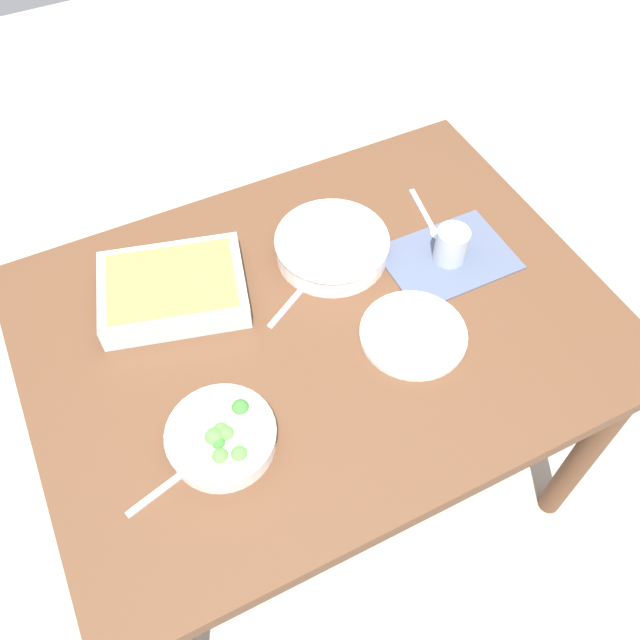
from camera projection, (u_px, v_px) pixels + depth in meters
The scene contains 11 objects.
ground_plane at pixel (320, 468), 1.98m from camera, with size 6.00×6.00×0.00m, color #B2A899.
dining_table at pixel (320, 344), 1.46m from camera, with size 1.20×0.90×0.74m.
placemat at pixel (448, 258), 1.49m from camera, with size 0.28×0.20×0.00m, color #4C5670.
stew_bowl at pixel (332, 246), 1.47m from camera, with size 0.25×0.25×0.06m.
broccoli_bowl at pixel (222, 437), 1.20m from camera, with size 0.20×0.20×0.07m.
baking_dish at pixel (173, 288), 1.40m from camera, with size 0.35×0.29×0.06m.
drink_cup at pixel (451, 247), 1.46m from camera, with size 0.07×0.07×0.08m.
side_plate at pixel (413, 334), 1.36m from camera, with size 0.22×0.22×0.01m, color white.
spoon_by_stew at pixel (300, 291), 1.43m from camera, with size 0.16×0.11×0.01m.
spoon_by_broccoli at pixel (182, 474), 1.18m from camera, with size 0.17×0.06×0.01m.
spoon_spare at pixel (429, 222), 1.55m from camera, with size 0.05×0.18×0.01m.
Camera 1 is at (0.37, 0.74, 1.86)m, focal length 37.44 mm.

